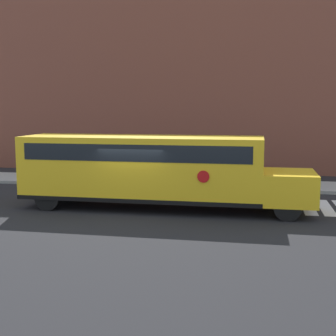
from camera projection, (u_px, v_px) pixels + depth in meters
name	position (u px, v px, depth m)	size (l,w,h in m)	color
ground_plane	(136.00, 211.00, 18.41)	(60.00, 60.00, 0.00)	black
sidewalk_strip	(167.00, 183.00, 24.73)	(44.00, 3.00, 0.15)	#9E9E99
building_backdrop	(186.00, 70.00, 30.22)	(32.00, 4.00, 12.85)	brown
school_bus	(152.00, 167.00, 18.57)	(11.47, 2.57, 2.90)	yellow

